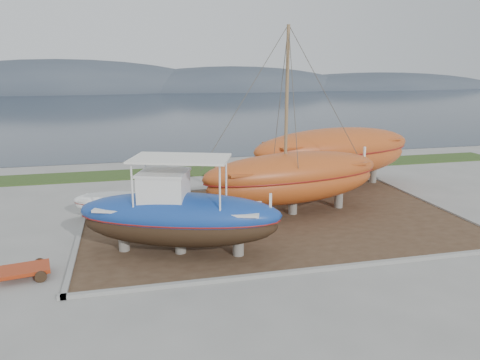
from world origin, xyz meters
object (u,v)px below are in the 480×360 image
object	(u,v)px
orange_sailboat	(295,124)
blue_caique	(179,206)
white_dinghy	(117,205)
red_trailer	(23,273)
orange_bare_hull	(334,159)

from	to	relation	value
orange_sailboat	blue_caique	bearing A→B (deg)	-158.11
blue_caique	orange_sailboat	world-z (taller)	orange_sailboat
white_dinghy	red_trailer	distance (m)	6.85
red_trailer	orange_sailboat	bearing A→B (deg)	10.71
white_dinghy	orange_bare_hull	size ratio (longest dim) A/B	0.39
blue_caique	orange_bare_hull	xyz separation A→B (m)	(10.28, 8.04, -0.16)
white_dinghy	orange_bare_hull	world-z (taller)	orange_bare_hull
white_dinghy	red_trailer	world-z (taller)	white_dinghy
orange_sailboat	orange_bare_hull	world-z (taller)	orange_sailboat
blue_caique	orange_sailboat	distance (m)	7.63
orange_bare_hull	red_trailer	xyz separation A→B (m)	(-16.00, -8.90, -1.66)
white_dinghy	orange_bare_hull	bearing A→B (deg)	25.77
white_dinghy	red_trailer	bearing A→B (deg)	-104.95
white_dinghy	orange_sailboat	xyz separation A→B (m)	(8.63, -1.43, 3.94)
blue_caique	orange_bare_hull	distance (m)	13.05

